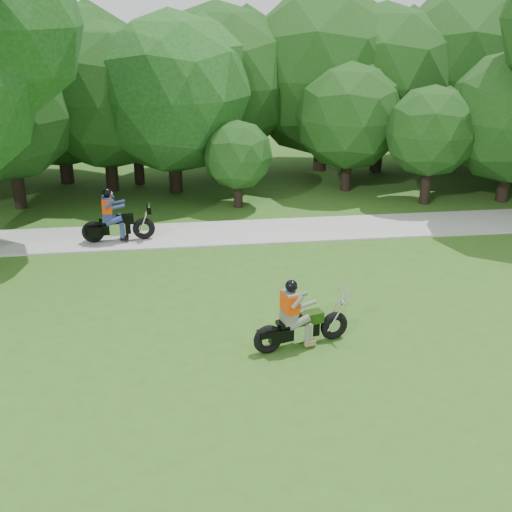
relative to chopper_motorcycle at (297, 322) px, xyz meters
name	(u,v)px	position (x,y,z in m)	size (l,w,h in m)	color
ground	(383,362)	(1.64, -0.84, -0.58)	(100.00, 100.00, 0.00)	#325919
walkway	(306,230)	(1.64, 7.16, -0.55)	(60.00, 2.20, 0.06)	#9D9D98
tree_line	(288,87)	(2.15, 13.67, 3.06)	(39.57, 12.49, 7.47)	black
chopper_motorcycle	(297,322)	(0.00, 0.00, 0.00)	(2.17, 0.93, 1.58)	black
touring_motorcycle	(113,222)	(-4.30, 6.80, 0.08)	(2.18, 0.72, 1.66)	black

